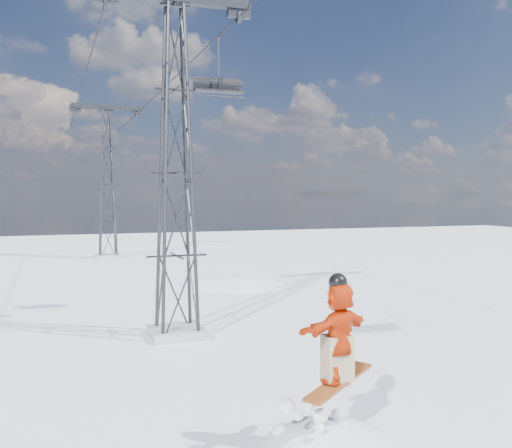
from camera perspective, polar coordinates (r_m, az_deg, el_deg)
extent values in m
plane|color=white|center=(12.19, -3.59, -20.24)|extent=(120.00, 120.00, 0.00)
cube|color=#999999|center=(19.72, -7.89, -10.69)|extent=(1.80, 1.80, 0.30)
cube|color=#282A2E|center=(20.69, -1.74, 20.55)|extent=(0.80, 0.25, 0.50)
cube|color=#999999|center=(44.18, -14.56, -3.15)|extent=(1.80, 1.80, 0.30)
cube|color=#282A2E|center=(44.41, -14.75, 11.24)|extent=(5.00, 0.35, 0.35)
cube|color=#282A2E|center=(44.24, -17.64, 10.97)|extent=(0.80, 0.25, 0.50)
cube|color=#282A2E|center=(44.63, -11.88, 10.98)|extent=(0.80, 0.25, 0.50)
cylinder|color=black|center=(30.91, -16.70, 14.15)|extent=(0.06, 51.00, 0.06)
cylinder|color=black|center=(31.46, -8.42, 14.04)|extent=(0.06, 51.00, 0.06)
cube|color=orange|center=(11.06, 8.29, -15.36)|extent=(1.82, 1.32, 0.29)
imported|color=red|center=(10.80, 8.33, -10.58)|extent=(1.80, 1.14, 1.85)
cube|color=#9F8662|center=(10.93, 8.31, -13.13)|extent=(0.63, 0.56, 0.85)
sphere|color=black|center=(10.63, 8.37, -5.82)|extent=(0.35, 0.35, 0.35)
cylinder|color=black|center=(22.68, -3.76, 15.72)|extent=(0.08, 0.08, 2.09)
cube|color=black|center=(22.47, -3.75, 13.11)|extent=(1.90, 0.43, 0.08)
cube|color=black|center=(22.72, -3.90, 13.73)|extent=(1.90, 0.06, 0.52)
cylinder|color=black|center=(22.20, -3.58, 12.61)|extent=(1.90, 0.06, 0.06)
cylinder|color=black|center=(22.26, -3.55, 14.08)|extent=(1.90, 0.05, 0.05)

